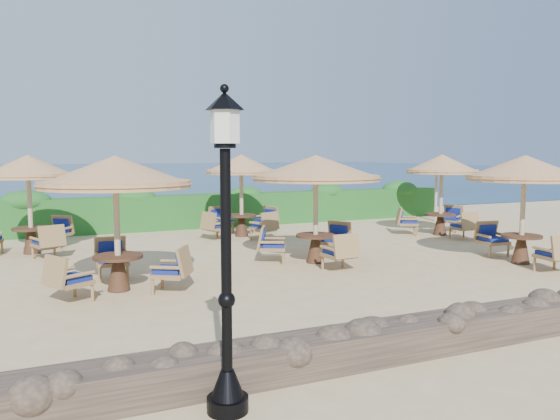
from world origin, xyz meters
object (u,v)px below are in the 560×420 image
Objects in this scene: extra_parasol at (437,166)px; cafe_set_3 at (29,187)px; cafe_set_0 at (116,193)px; cafe_set_4 at (241,185)px; cafe_set_5 at (442,181)px; cafe_set_2 at (524,182)px; lamp_post at (226,266)px; cafe_set_1 at (316,183)px.

cafe_set_3 is at bearing -175.10° from extra_parasol.
cafe_set_0 and cafe_set_4 have the same top height.
extra_parasol is at bearing 52.78° from cafe_set_5.
lamp_post is at bearing -153.62° from cafe_set_2.
cafe_set_4 is at bearing 92.65° from cafe_set_1.
cafe_set_1 is at bearing -32.91° from cafe_set_3.
lamp_post is at bearing -138.92° from cafe_set_5.
lamp_post is 1.16× the size of cafe_set_2.
cafe_set_4 reaches higher than extra_parasol.
cafe_set_3 and cafe_set_4 have the same top height.
cafe_set_1 and cafe_set_2 have the same top height.
cafe_set_0 is at bearing 172.59° from cafe_set_2.
cafe_set_2 is at bearing -115.51° from extra_parasol.
extra_parasol is 0.76× the size of cafe_set_1.
cafe_set_1 is (-8.17, -5.43, -0.19)m from extra_parasol.
cafe_set_4 is 1.03× the size of cafe_set_5.
cafe_set_2 is 1.03× the size of cafe_set_5.
cafe_set_5 is (-2.28, -3.00, -0.39)m from extra_parasol.
cafe_set_3 is at bearing -174.29° from cafe_set_4.
cafe_set_1 is 1.10× the size of cafe_set_2.
lamp_post reaches higher than cafe_set_3.
cafe_set_0 and cafe_set_3 have the same top height.
cafe_set_4 is (-4.80, 6.90, -0.33)m from cafe_set_2.
cafe_set_2 is at bearing -29.68° from cafe_set_3.
cafe_set_5 is at bearing 22.37° from cafe_set_1.
lamp_post reaches higher than cafe_set_4.
cafe_set_4 is at bearing 158.78° from cafe_set_5.
extra_parasol is 0.84× the size of cafe_set_4.
lamp_post is 1.19× the size of cafe_set_5.
lamp_post is 10.06m from cafe_set_2.
cafe_set_2 and cafe_set_3 have the same top height.
cafe_set_5 is (12.34, -1.75, -0.01)m from cafe_set_3.
cafe_set_3 reaches higher than extra_parasol.
lamp_post reaches higher than extra_parasol.
cafe_set_3 is at bearing 150.32° from cafe_set_2.
cafe_set_0 is at bearing -154.08° from extra_parasol.
cafe_set_1 is (4.43, 6.57, 0.43)m from lamp_post.
lamp_post is at bearing -136.40° from extra_parasol.
extra_parasol is 0.82× the size of cafe_set_0.
cafe_set_0 is 1.06× the size of cafe_set_5.
extra_parasol is 9.81m from cafe_set_1.
cafe_set_0 and cafe_set_1 have the same top height.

